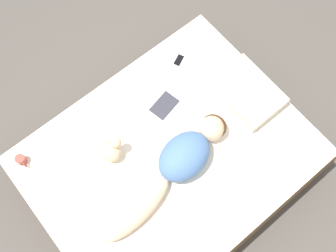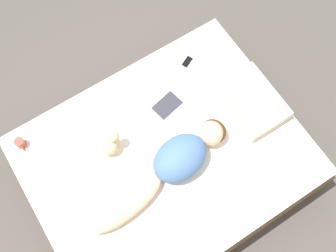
# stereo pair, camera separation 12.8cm
# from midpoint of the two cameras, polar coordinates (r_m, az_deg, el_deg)

# --- Properties ---
(ground_plane) EXTENTS (12.00, 12.00, 0.00)m
(ground_plane) POSITION_cam_midpoint_polar(r_m,az_deg,el_deg) (3.60, 0.69, -6.67)
(ground_plane) COLOR #4C4742
(bed) EXTENTS (1.73, 2.18, 0.54)m
(bed) POSITION_cam_midpoint_polar(r_m,az_deg,el_deg) (3.35, 0.74, -5.61)
(bed) COLOR brown
(bed) RESTS_ON ground_plane
(person) EXTENTS (0.41, 1.29, 0.24)m
(person) POSITION_cam_midpoint_polar(r_m,az_deg,el_deg) (2.96, 1.49, -5.98)
(person) COLOR #DBB28E
(person) RESTS_ON bed
(open_magazine) EXTENTS (0.52, 0.41, 0.01)m
(open_magazine) POSITION_cam_midpoint_polar(r_m,az_deg,el_deg) (3.25, -0.39, 4.23)
(open_magazine) COLOR white
(open_magazine) RESTS_ON bed
(coffee_mug) EXTENTS (0.11, 0.08, 0.08)m
(coffee_mug) POSITION_cam_midpoint_polar(r_m,az_deg,el_deg) (3.26, -19.58, -2.43)
(coffee_mug) COLOR #993D33
(coffee_mug) RESTS_ON bed
(cell_phone) EXTENTS (0.11, 0.15, 0.01)m
(cell_phone) POSITION_cam_midpoint_polar(r_m,az_deg,el_deg) (3.41, 3.89, 9.21)
(cell_phone) COLOR silver
(cell_phone) RESTS_ON bed
(plush_toy) EXTENTS (0.17, 0.18, 0.22)m
(plush_toy) POSITION_cam_midpoint_polar(r_m,az_deg,el_deg) (3.04, -7.35, -2.65)
(plush_toy) COLOR #D1B289
(plush_toy) RESTS_ON bed
(pillow) EXTENTS (0.54, 0.39, 0.11)m
(pillow) POSITION_cam_midpoint_polar(r_m,az_deg,el_deg) (3.26, 13.15, 3.44)
(pillow) COLOR beige
(pillow) RESTS_ON bed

